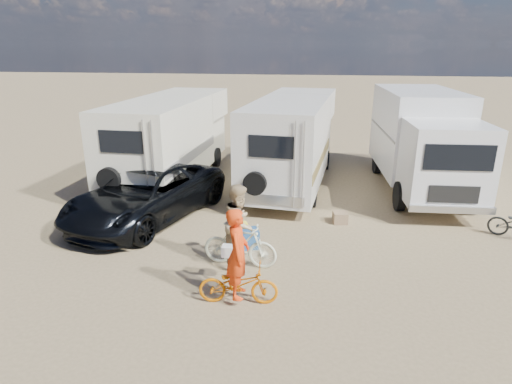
# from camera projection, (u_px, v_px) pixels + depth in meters

# --- Properties ---
(ground) EXTENTS (140.00, 140.00, 0.00)m
(ground) POSITION_uv_depth(u_px,v_px,m) (278.00, 283.00, 9.69)
(ground) COLOR #98815B
(ground) RESTS_ON ground
(rv_main) EXTENTS (3.13, 7.94, 3.22)m
(rv_main) POSITION_uv_depth(u_px,v_px,m) (293.00, 142.00, 16.09)
(rv_main) COLOR white
(rv_main) RESTS_ON ground
(rv_left) EXTENTS (2.71, 7.81, 3.19)m
(rv_left) POSITION_uv_depth(u_px,v_px,m) (171.00, 140.00, 16.44)
(rv_left) COLOR white
(rv_left) RESTS_ON ground
(box_truck) EXTENTS (2.88, 7.24, 3.49)m
(box_truck) POSITION_uv_depth(u_px,v_px,m) (423.00, 143.00, 15.29)
(box_truck) COLOR silver
(box_truck) RESTS_ON ground
(dark_suv) EXTENTS (4.15, 6.14, 1.56)m
(dark_suv) POSITION_uv_depth(u_px,v_px,m) (147.00, 194.00, 13.05)
(dark_suv) COLOR black
(dark_suv) RESTS_ON ground
(bike_man) EXTENTS (1.67, 0.71, 0.85)m
(bike_man) POSITION_uv_depth(u_px,v_px,m) (238.00, 284.00, 8.81)
(bike_man) COLOR #C56102
(bike_man) RESTS_ON ground
(bike_woman) EXTENTS (1.85, 0.70, 1.08)m
(bike_woman) POSITION_uv_depth(u_px,v_px,m) (240.00, 245.00, 10.27)
(bike_woman) COLOR beige
(bike_woman) RESTS_ON ground
(rider_man) EXTENTS (0.51, 0.73, 1.89)m
(rider_man) POSITION_uv_depth(u_px,v_px,m) (238.00, 261.00, 8.64)
(rider_man) COLOR red
(rider_man) RESTS_ON ground
(rider_woman) EXTENTS (0.80, 0.98, 1.87)m
(rider_woman) POSITION_uv_depth(u_px,v_px,m) (240.00, 230.00, 10.14)
(rider_woman) COLOR tan
(rider_woman) RESTS_ON ground
(cooler) EXTENTS (0.73, 0.63, 0.49)m
(cooler) POSITION_uv_depth(u_px,v_px,m) (247.00, 239.00, 11.30)
(cooler) COLOR #265287
(cooler) RESTS_ON ground
(crate) EXTENTS (0.47, 0.47, 0.33)m
(crate) POSITION_uv_depth(u_px,v_px,m) (340.00, 218.00, 12.89)
(crate) COLOR #82664A
(crate) RESTS_ON ground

